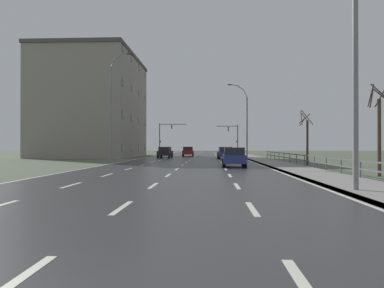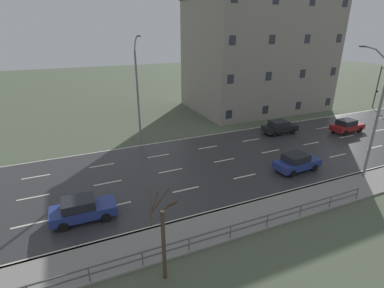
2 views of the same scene
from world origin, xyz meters
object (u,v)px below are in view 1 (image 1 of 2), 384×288
(traffic_signal_right, at_px, (234,135))
(car_distant, at_px, (188,151))
(traffic_signal_left, at_px, (165,134))
(car_near_left, at_px, (234,157))
(street_lamp_left_bank, at_px, (112,109))
(street_lamp_midground, at_px, (246,122))
(street_lamp_foreground, at_px, (350,37))
(brick_building, at_px, (94,106))
(car_mid_centre, at_px, (225,153))
(car_far_left, at_px, (165,152))

(traffic_signal_right, distance_m, car_distant, 15.51)
(traffic_signal_left, relative_size, car_near_left, 1.54)
(street_lamp_left_bank, height_order, car_distant, street_lamp_left_bank)
(traffic_signal_left, bearing_deg, street_lamp_midground, -57.19)
(street_lamp_midground, relative_size, car_distant, 2.52)
(street_lamp_foreground, xyz_separation_m, brick_building, (-23.50, 43.27, 2.37))
(brick_building, bearing_deg, street_lamp_foreground, -61.49)
(car_distant, distance_m, car_mid_centre, 13.90)
(car_mid_centre, bearing_deg, street_lamp_foreground, -87.71)
(traffic_signal_left, distance_m, car_near_left, 45.69)
(car_distant, bearing_deg, street_lamp_midground, -46.13)
(brick_building, bearing_deg, car_mid_centre, -25.40)
(car_far_left, bearing_deg, street_lamp_foreground, -71.13)
(traffic_signal_left, distance_m, car_distant, 15.19)
(street_lamp_foreground, bearing_deg, car_far_left, 106.59)
(traffic_signal_left, height_order, brick_building, brick_building)
(car_near_left, relative_size, brick_building, 0.21)
(traffic_signal_right, distance_m, traffic_signal_left, 14.08)
(street_lamp_midground, xyz_separation_m, car_far_left, (-11.48, 0.70, -4.28))
(car_far_left, bearing_deg, traffic_signal_right, 63.42)
(street_lamp_left_bank, height_order, brick_building, brick_building)
(street_lamp_left_bank, relative_size, car_far_left, 2.67)
(street_lamp_midground, bearing_deg, traffic_signal_right, 90.61)
(street_lamp_left_bank, bearing_deg, traffic_signal_left, 89.07)
(car_mid_centre, bearing_deg, car_near_left, -93.04)
(traffic_signal_left, bearing_deg, car_near_left, -75.81)
(car_mid_centre, relative_size, car_far_left, 1.00)
(traffic_signal_left, height_order, car_near_left, traffic_signal_left)
(traffic_signal_right, relative_size, traffic_signal_left, 0.93)
(street_lamp_foreground, bearing_deg, car_distant, 100.59)
(street_lamp_midground, height_order, traffic_signal_right, street_lamp_midground)
(car_far_left, bearing_deg, street_lamp_midground, -1.19)
(street_lamp_left_bank, bearing_deg, car_distant, 75.21)
(street_lamp_foreground, height_order, street_lamp_left_bank, street_lamp_foreground)
(traffic_signal_left, distance_m, car_mid_centre, 28.90)
(car_near_left, relative_size, car_mid_centre, 0.99)
(traffic_signal_right, bearing_deg, street_lamp_foreground, -89.77)
(car_distant, distance_m, car_near_left, 30.98)
(traffic_signal_left, distance_m, car_far_left, 21.88)
(street_lamp_left_bank, xyz_separation_m, car_near_left, (11.77, -6.89, -4.66))
(street_lamp_left_bank, xyz_separation_m, car_mid_centre, (11.79, 10.85, -4.66))
(car_near_left, bearing_deg, traffic_signal_right, 87.31)
(traffic_signal_right, xyz_separation_m, brick_building, (-23.26, -15.72, 4.15))
(street_lamp_midground, distance_m, car_far_left, 12.27)
(street_lamp_foreground, height_order, street_lamp_midground, street_lamp_foreground)
(traffic_signal_right, height_order, brick_building, brick_building)
(car_distant, bearing_deg, traffic_signal_right, 54.62)
(traffic_signal_right, bearing_deg, brick_building, -145.94)
(street_lamp_midground, xyz_separation_m, car_mid_centre, (-3.08, -4.30, -4.28))
(car_distant, bearing_deg, street_lamp_foreground, -81.22)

